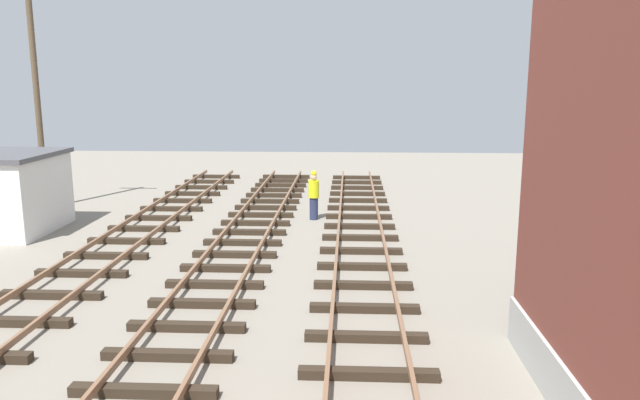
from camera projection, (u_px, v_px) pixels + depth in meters
control_hut at (10, 192)px, 20.99m from camera, size 3.00×3.80×2.76m
utility_pole_far at (36, 88)px, 24.25m from camera, size 1.80×0.24×9.33m
track_worker_foreground at (314, 195)px, 22.93m from camera, size 0.40×0.40×1.87m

